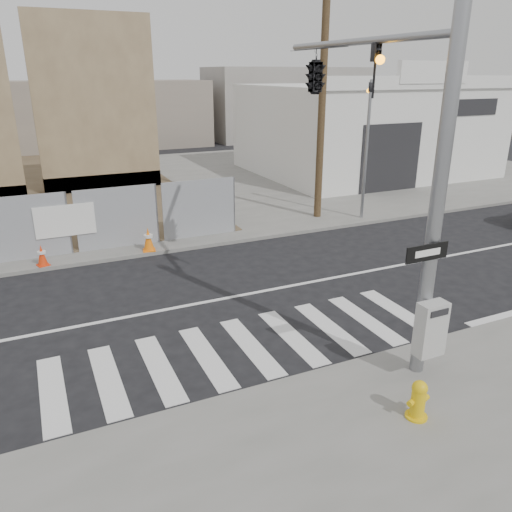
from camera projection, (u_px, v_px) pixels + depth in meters
name	position (u px, v px, depth m)	size (l,w,h in m)	color
ground	(211.00, 301.00, 12.87)	(100.00, 100.00, 0.00)	black
sidewalk_far	(116.00, 190.00, 24.79)	(50.00, 20.00, 0.12)	slate
signal_pole	(350.00, 111.00, 10.45)	(0.96, 5.87, 7.00)	gray
far_signal_pole	(368.00, 131.00, 18.72)	(0.16, 0.20, 5.60)	gray
concrete_wall_right	(98.00, 122.00, 23.52)	(5.50, 1.30, 8.00)	#786248
auto_shop	(364.00, 129.00, 28.53)	(12.00, 10.20, 5.95)	silver
utility_pole_right	(323.00, 83.00, 18.31)	(1.60, 0.28, 10.00)	#4F3F25
fire_hydrant	(418.00, 400.00, 8.23)	(0.47, 0.47, 0.70)	#E5B80C
traffic_cone_c	(42.00, 255.00, 14.83)	(0.41, 0.41, 0.64)	red
traffic_cone_d	(148.00, 239.00, 16.06)	(0.46, 0.46, 0.77)	orange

